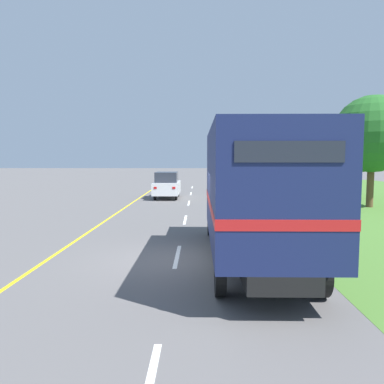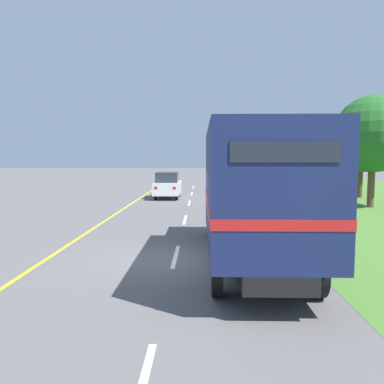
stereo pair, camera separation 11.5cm
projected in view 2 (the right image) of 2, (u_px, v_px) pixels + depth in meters
ground_plane at (175, 260)px, 10.70m from camera, size 200.00×200.00×0.00m
edge_line_yellow at (129, 205)px, 23.14m from camera, size 0.12×55.75×0.01m
centre_dash_near at (176, 256)px, 11.11m from camera, size 0.12×2.60×0.01m
centre_dash_mid_a at (185, 220)px, 17.68m from camera, size 0.12×2.60×0.01m
centre_dash_mid_b at (189, 203)px, 24.26m from camera, size 0.12×2.60×0.01m
centre_dash_far at (192, 193)px, 30.83m from camera, size 0.12×2.60×0.01m
centre_dash_farthest at (193, 187)px, 37.40m from camera, size 0.12×2.60×0.01m
horse_trailer_truck at (252, 191)px, 10.17m from camera, size 2.47×8.43×3.63m
lead_car_white at (168, 185)px, 27.19m from camera, size 1.80×4.02×1.91m
highway_sign at (303, 179)px, 18.94m from camera, size 1.98×0.09×2.90m
roadside_tree_near at (373, 134)px, 21.82m from camera, size 4.51×4.51×6.57m
roadside_tree_mid at (361, 153)px, 27.48m from camera, size 2.93×2.93×4.79m
roadside_tree_far at (288, 154)px, 32.77m from camera, size 3.23×3.23×4.88m
delineator_post at (303, 230)px, 12.48m from camera, size 0.08×0.08×0.95m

